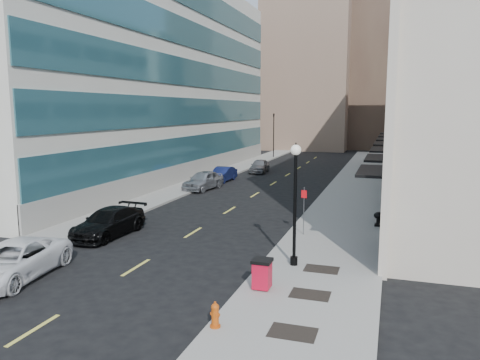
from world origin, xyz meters
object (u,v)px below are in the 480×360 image
Objects in this scene: urn_planter at (379,217)px; sign_post at (304,204)px; traffic_signal at (274,116)px; lamppost at (295,194)px; car_silver_sedan at (203,180)px; car_blue_sedan at (223,174)px; car_white_van at (13,261)px; car_grey_sedan at (260,166)px; fire_hydrant at (215,315)px; car_black_pickup at (108,222)px; trash_bin at (262,273)px.

sign_post is at bearing -139.93° from urn_planter.
traffic_signal is 1.34× the size of lamppost.
lamppost is at bearing -111.69° from urn_planter.
traffic_signal reaches higher than car_silver_sedan.
car_blue_sedan is (0.70, -22.30, -5.05)m from traffic_signal.
sign_post is (10.69, -12.07, 0.98)m from car_silver_sedan.
sign_post is at bearing -73.74° from traffic_signal.
car_white_van reaches higher than car_grey_sedan.
car_silver_sedan reaches higher than fire_hydrant.
car_blue_sedan is at bearing 94.80° from car_black_pickup.
car_white_van reaches higher than trash_bin.
fire_hydrant is 3.43m from trash_bin.
lamppost is at bearing -8.44° from car_black_pickup.
car_grey_sedan is (2.28, -15.20, -5.01)m from traffic_signal.
car_silver_sedan is at bearing 118.71° from trash_bin.
car_white_van is 6.58× the size of urn_planter.
sign_post reaches higher than trash_bin.
car_black_pickup is 4.45× the size of trash_bin.
urn_planter is at bearing 83.09° from fire_hydrant.
lamppost is (10.30, 4.70, 2.47)m from car_white_van.
sign_post is (11.39, -39.07, -3.95)m from traffic_signal.
sign_post is (9.11, -23.88, 1.06)m from car_grey_sedan.
traffic_signal is 22.87m from car_blue_sedan.
traffic_signal is at bearing 112.78° from urn_planter.
traffic_signal reaches higher than car_black_pickup.
trash_bin is 0.44× the size of sign_post.
car_silver_sedan is (0.70, -27.00, -4.93)m from traffic_signal.
car_grey_sedan is at bearing 90.80° from car_black_pickup.
car_silver_sedan is 16.96m from urn_planter.
car_silver_sedan is at bearing -87.29° from car_blue_sedan.
car_black_pickup is at bearing 153.76° from trash_bin.
traffic_signal is 1.32× the size of car_white_van.
lamppost is (9.62, -28.80, 2.50)m from car_grey_sedan.
trash_bin is 3.91m from lamppost.
fire_hydrant is at bearing -99.78° from lamppost.
sign_post is at bearing -73.56° from car_grey_sedan.
trash_bin reaches higher than urn_planter.
lamppost is 2.06× the size of sign_post.
trash_bin is (9.73, 1.70, 0.02)m from car_white_van.
car_grey_sedan is at bearing 80.16° from car_blue_sedan.
car_silver_sedan is 20.50m from lamppost.
urn_planter is (13.50, 12.74, -0.10)m from car_white_van.
car_white_van is at bearing -169.37° from trash_bin.
car_white_van is 18.56m from urn_planter.
car_black_pickup is at bearing -156.02° from urn_planter.
traffic_signal reaches higher than sign_post.
urn_planter is (3.20, 8.05, -2.57)m from lamppost.
lamppost is (10.39, -2.00, 2.48)m from car_black_pickup.
sign_post is at bearing 96.68° from fire_hydrant.
traffic_signal reaches higher than car_blue_sedan.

